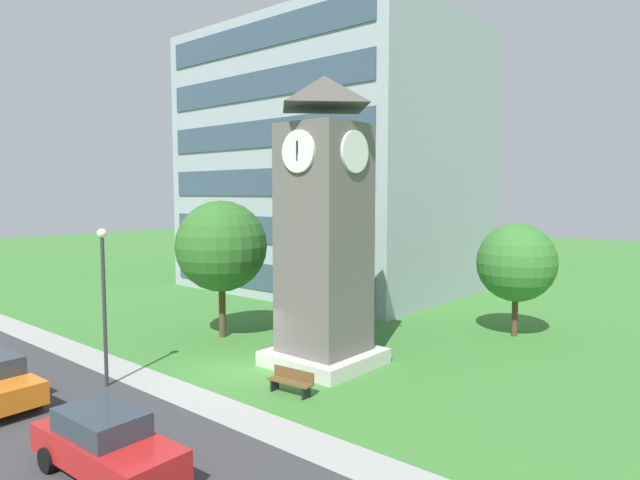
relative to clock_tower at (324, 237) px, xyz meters
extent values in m
plane|color=#3D7A33|center=(-2.17, -2.95, -5.43)|extent=(160.00, 160.00, 0.00)
cube|color=#38383A|center=(-2.17, -10.40, -5.43)|extent=(120.00, 7.20, 0.01)
cube|color=#9E9E99|center=(-2.17, -6.00, -5.43)|extent=(120.00, 1.60, 0.01)
cube|color=#9EA8B2|center=(-12.28, 15.68, 4.17)|extent=(20.08, 15.20, 19.20)
cube|color=#384C60|center=(-12.28, 8.04, -3.83)|extent=(18.48, 0.10, 1.80)
cube|color=#384C60|center=(-12.28, 8.04, -0.63)|extent=(18.48, 0.10, 1.80)
cube|color=#384C60|center=(-12.28, 8.04, 2.57)|extent=(18.48, 0.10, 1.80)
cube|color=#384C60|center=(-12.28, 8.04, 5.77)|extent=(18.48, 0.10, 1.80)
cube|color=#384C60|center=(-12.28, 8.04, 8.97)|extent=(18.48, 0.10, 1.80)
cube|color=#384C60|center=(-12.28, 8.04, 12.17)|extent=(18.48, 0.10, 1.80)
cube|color=#605B56|center=(0.00, 0.00, -0.39)|extent=(3.04, 3.04, 10.08)
cube|color=beige|center=(0.00, 0.00, -5.13)|extent=(4.10, 4.10, 0.60)
pyramid|color=#4D4945|center=(0.00, 0.00, 5.94)|extent=(3.34, 3.34, 1.29)
cylinder|color=white|center=(0.00, -1.57, 3.44)|extent=(1.67, 0.12, 1.67)
cylinder|color=white|center=(1.57, 0.00, 3.44)|extent=(0.12, 1.67, 1.67)
cube|color=black|center=(0.00, -1.64, 3.59)|extent=(0.09, 0.05, 0.50)
cube|color=black|center=(0.00, -1.65, 3.44)|extent=(0.04, 0.06, 0.75)
cube|color=brown|center=(1.35, -3.51, -4.98)|extent=(1.84, 0.65, 0.06)
cube|color=brown|center=(1.33, -3.30, -4.75)|extent=(1.80, 0.22, 0.40)
cube|color=black|center=(0.63, -3.58, -5.21)|extent=(0.12, 0.44, 0.45)
cube|color=black|center=(2.07, -3.45, -5.21)|extent=(0.12, 0.44, 0.45)
cylinder|color=#333338|center=(-4.50, -7.38, -2.64)|extent=(0.14, 0.14, 5.58)
sphere|color=#F2EFCC|center=(-4.50, -7.38, 0.33)|extent=(0.36, 0.36, 0.36)
cylinder|color=#513823|center=(4.39, 9.84, -4.24)|extent=(0.30, 0.30, 2.38)
sphere|color=#34722D|center=(4.39, 9.84, -1.67)|extent=(3.94, 3.94, 3.94)
cylinder|color=#513823|center=(-6.76, 0.06, -3.92)|extent=(0.34, 0.34, 3.03)
sphere|color=#306927|center=(-6.76, 0.06, -0.81)|extent=(4.56, 4.56, 4.56)
cylinder|color=#513823|center=(-2.42, 3.83, -4.08)|extent=(0.31, 0.31, 2.71)
sphere|color=#27582A|center=(-2.42, 3.83, -1.44)|extent=(3.68, 3.68, 3.68)
cylinder|color=black|center=(-4.31, -9.95, -5.10)|extent=(0.67, 0.24, 0.66)
cylinder|color=black|center=(-7.08, -10.05, -5.10)|extent=(0.67, 0.24, 0.66)
cube|color=red|center=(1.82, -10.75, -4.72)|extent=(4.73, 1.90, 0.76)
cube|color=#2D3842|center=(1.58, -10.76, -4.04)|extent=(2.39, 1.61, 0.60)
cylinder|color=black|center=(3.24, -9.85, -5.10)|extent=(0.67, 0.24, 0.66)
cylinder|color=black|center=(0.34, -9.95, -5.10)|extent=(0.67, 0.24, 0.66)
cylinder|color=black|center=(0.40, -11.66, -5.10)|extent=(0.67, 0.24, 0.66)
camera|label=1|loc=(14.71, -17.49, 1.78)|focal=30.86mm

